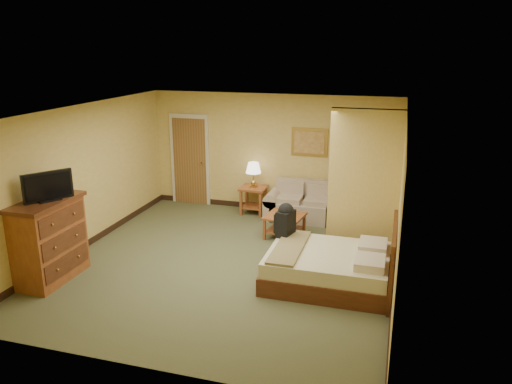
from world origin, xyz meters
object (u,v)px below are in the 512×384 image
at_px(loveseat, 304,207).
at_px(bed, 332,267).
at_px(dresser, 49,240).
at_px(coffee_table, 285,221).

height_order(loveseat, bed, bed).
bearing_deg(dresser, coffee_table, 41.83).
xyz_separation_m(loveseat, dresser, (-3.30, -3.92, 0.40)).
bearing_deg(coffee_table, loveseat, 81.54).
height_order(loveseat, dresser, dresser).
xyz_separation_m(dresser, bed, (4.30, 1.09, -0.38)).
distance_m(loveseat, bed, 3.00).
distance_m(dresser, bed, 4.45).
distance_m(coffee_table, dresser, 4.22).
relative_size(loveseat, dresser, 1.23).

